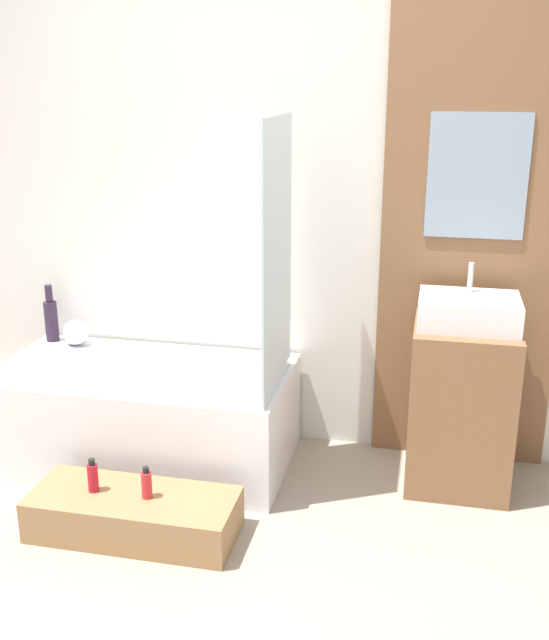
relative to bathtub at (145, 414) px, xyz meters
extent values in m
plane|color=gray|center=(0.65, -1.16, -0.24)|extent=(12.00, 12.00, 0.00)
cube|color=silver|center=(0.65, 0.42, 1.06)|extent=(4.20, 0.06, 2.60)
cube|color=brown|center=(1.52, 0.37, 1.06)|extent=(0.84, 0.03, 2.60)
cube|color=#8C9EB2|center=(1.52, 0.35, 1.17)|extent=(0.44, 0.01, 0.56)
cube|color=white|center=(0.00, 0.00, 0.00)|extent=(1.43, 0.74, 0.48)
cube|color=silver|center=(0.00, 0.00, 0.24)|extent=(1.11, 0.52, 0.01)
cube|color=silver|center=(0.68, -0.07, 0.84)|extent=(0.01, 0.57, 1.21)
cube|color=#997047|center=(0.19, -0.63, -0.15)|extent=(0.87, 0.35, 0.18)
cube|color=brown|center=(1.52, 0.11, 0.15)|extent=(0.46, 0.48, 0.78)
cube|color=white|center=(1.52, 0.11, 0.60)|extent=(0.44, 0.33, 0.13)
cylinder|color=silver|center=(1.52, 0.21, 0.73)|extent=(0.02, 0.02, 0.13)
cylinder|color=#2D1E33|center=(-0.63, 0.29, 0.35)|extent=(0.07, 0.07, 0.22)
cylinder|color=#2D1E33|center=(-0.63, 0.29, 0.50)|extent=(0.04, 0.04, 0.09)
sphere|color=white|center=(-0.48, 0.26, 0.31)|extent=(0.13, 0.13, 0.13)
cylinder|color=#B21928|center=(0.02, -0.63, 0.00)|extent=(0.04, 0.04, 0.12)
cylinder|color=black|center=(0.02, -0.63, 0.07)|extent=(0.03, 0.03, 0.03)
cylinder|color=red|center=(0.26, -0.63, -0.01)|extent=(0.04, 0.04, 0.11)
cylinder|color=black|center=(0.26, -0.63, 0.06)|extent=(0.03, 0.03, 0.03)
camera|label=1|loc=(1.35, -3.18, 1.59)|focal=42.00mm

